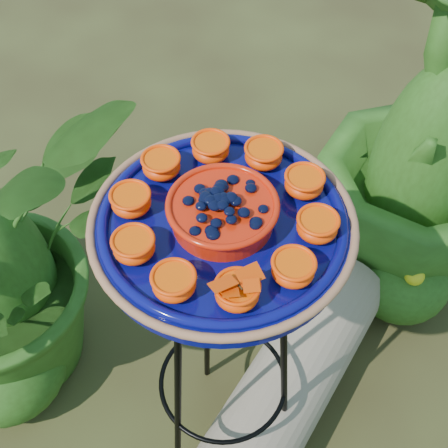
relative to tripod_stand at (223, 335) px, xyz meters
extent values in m
torus|color=black|center=(0.00, 0.00, 0.32)|extent=(0.26, 0.26, 0.01)
torus|color=black|center=(0.00, 0.00, -0.22)|extent=(0.33, 0.33, 0.01)
cylinder|color=black|center=(0.01, 0.13, -0.09)|extent=(0.02, 0.08, 0.82)
cylinder|color=black|center=(-0.12, -0.05, -0.09)|extent=(0.08, 0.05, 0.82)
cylinder|color=black|center=(0.11, -0.08, -0.09)|extent=(0.07, 0.06, 0.82)
cylinder|color=#070959|center=(0.00, 0.00, 0.35)|extent=(0.46, 0.46, 0.04)
torus|color=#A16748|center=(0.00, 0.00, 0.36)|extent=(0.44, 0.44, 0.01)
torus|color=#070959|center=(0.00, 0.00, 0.37)|extent=(0.40, 0.40, 0.02)
cylinder|color=red|center=(0.00, 0.00, 0.38)|extent=(0.18, 0.18, 0.04)
torus|color=red|center=(0.00, 0.00, 0.40)|extent=(0.18, 0.18, 0.01)
ellipsoid|color=black|center=(0.00, 0.00, 0.41)|extent=(0.14, 0.14, 0.03)
ellipsoid|color=#FF3602|center=(0.15, 0.01, 0.38)|extent=(0.07, 0.07, 0.03)
cylinder|color=#EA4B04|center=(0.15, 0.01, 0.40)|extent=(0.06, 0.06, 0.01)
ellipsoid|color=#FF3602|center=(0.11, 0.10, 0.38)|extent=(0.07, 0.07, 0.03)
cylinder|color=#EA4B04|center=(0.11, 0.10, 0.40)|extent=(0.06, 0.06, 0.01)
ellipsoid|color=#FF3602|center=(0.04, 0.15, 0.38)|extent=(0.07, 0.07, 0.03)
cylinder|color=#EA4B04|center=(0.04, 0.15, 0.40)|extent=(0.06, 0.06, 0.01)
ellipsoid|color=#FF3602|center=(-0.06, 0.14, 0.38)|extent=(0.07, 0.07, 0.03)
cylinder|color=#EA4B04|center=(-0.06, 0.14, 0.40)|extent=(0.06, 0.06, 0.01)
ellipsoid|color=#FF3602|center=(-0.13, 0.08, 0.38)|extent=(0.07, 0.07, 0.03)
cylinder|color=#EA4B04|center=(-0.13, 0.08, 0.40)|extent=(0.06, 0.06, 0.01)
ellipsoid|color=#FF3602|center=(-0.15, -0.01, 0.38)|extent=(0.07, 0.07, 0.03)
cylinder|color=#EA4B04|center=(-0.15, -0.01, 0.40)|extent=(0.06, 0.06, 0.01)
ellipsoid|color=#FF3602|center=(-0.11, -0.10, 0.38)|extent=(0.07, 0.07, 0.03)
cylinder|color=#EA4B04|center=(-0.11, -0.10, 0.40)|extent=(0.06, 0.06, 0.01)
ellipsoid|color=#FF3602|center=(-0.04, -0.15, 0.38)|extent=(0.07, 0.07, 0.03)
cylinder|color=#EA4B04|center=(-0.04, -0.15, 0.40)|extent=(0.06, 0.06, 0.01)
ellipsoid|color=#FF3602|center=(0.06, -0.14, 0.38)|extent=(0.07, 0.07, 0.03)
cylinder|color=#EA4B04|center=(0.06, -0.14, 0.40)|extent=(0.06, 0.06, 0.01)
ellipsoid|color=#FF3602|center=(0.13, -0.08, 0.38)|extent=(0.07, 0.07, 0.03)
cylinder|color=#EA4B04|center=(0.13, -0.08, 0.40)|extent=(0.06, 0.06, 0.01)
cylinder|color=black|center=(-0.04, -0.15, 0.41)|extent=(0.01, 0.03, 0.00)
cube|color=#FF3D05|center=(-0.06, -0.14, 0.41)|extent=(0.04, 0.03, 0.01)
cube|color=#FF3D05|center=(-0.02, -0.14, 0.41)|extent=(0.04, 0.03, 0.01)
cylinder|color=gray|center=(0.23, 0.03, -0.39)|extent=(0.67, 0.57, 0.22)
imported|color=#244813|center=(0.73, 0.33, 0.01)|extent=(0.74, 0.74, 1.02)
camera|label=1|loc=(-0.24, -0.60, 1.13)|focal=50.00mm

